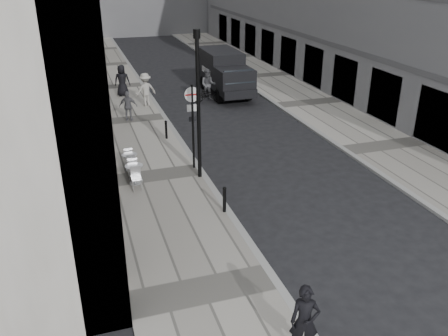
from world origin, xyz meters
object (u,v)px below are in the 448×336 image
at_px(sign_post, 193,116).
at_px(cyclist, 208,90).
at_px(lamppost, 198,99).
at_px(panel_van, 224,71).
at_px(walking_man, 305,321).

distance_m(sign_post, cyclist, 10.30).
bearing_deg(lamppost, panel_van, 67.81).
distance_m(walking_man, panel_van, 22.64).
bearing_deg(panel_van, walking_man, -103.58).
height_order(panel_van, cyclist, panel_van).
relative_size(sign_post, lamppost, 0.62).
bearing_deg(sign_post, walking_man, -91.13).
height_order(sign_post, panel_van, sign_post).
distance_m(sign_post, lamppost, 1.33).
relative_size(lamppost, panel_van, 1.00).
bearing_deg(walking_man, lamppost, 110.94).
bearing_deg(panel_van, sign_post, -113.96).
height_order(walking_man, sign_post, sign_post).
xyz_separation_m(walking_man, panel_van, (5.27, 22.01, 0.53)).
relative_size(walking_man, cyclist, 0.85).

